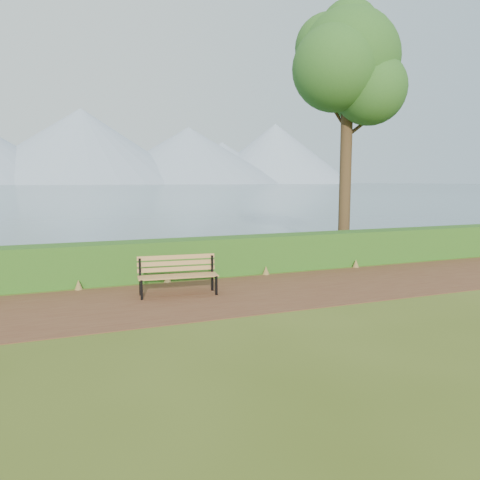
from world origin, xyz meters
name	(u,v)px	position (x,y,z in m)	size (l,w,h in m)	color
ground	(239,298)	(0.00, 0.00, 0.00)	(140.00, 140.00, 0.00)	#435217
path	(234,294)	(0.00, 0.30, 0.01)	(40.00, 3.40, 0.01)	#572F1D
hedge	(203,257)	(0.00, 2.60, 0.50)	(32.00, 0.85, 1.00)	#194614
water	(61,186)	(0.00, 260.00, 0.01)	(700.00, 510.00, 0.00)	#425E6B
mountains	(44,150)	(-9.17, 406.05, 27.70)	(585.00, 190.00, 70.00)	#8294AD
bench	(178,272)	(-1.16, 0.77, 0.50)	(1.78, 0.69, 0.87)	black
tree	(348,66)	(5.53, 4.21, 6.25)	(4.16, 3.52, 8.40)	#332015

